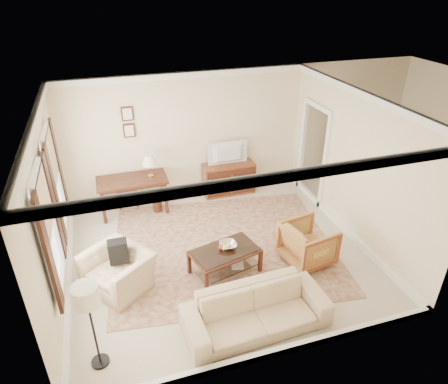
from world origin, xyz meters
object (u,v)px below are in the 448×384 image
club_armchair (118,265)px  sofa (257,306)px  writing_desk (132,183)px  tv (229,147)px  sideboard (229,179)px  striped_armchair (308,242)px  coffee_table (225,255)px

club_armchair → sofa: (1.88, -1.52, -0.03)m
writing_desk → tv: tv is taller
club_armchair → sideboard: bearing=96.2°
striped_armchair → sofa: size_ratio=0.39×
writing_desk → sofa: sofa is taller
sideboard → sofa: bearing=-102.5°
club_armchair → striped_armchair: bearing=47.7°
tv → coffee_table: size_ratio=0.70×
sideboard → striped_armchair: striped_armchair is taller
club_armchair → tv: bearing=96.0°
sideboard → club_armchair: 3.82m
club_armchair → sofa: club_armchair is taller
sideboard → coffee_table: sideboard is taller
sideboard → sofa: sofa is taller
coffee_table → club_armchair: club_armchair is taller
sideboard → club_armchair: size_ratio=1.18×
sideboard → club_armchair: club_armchair is taller
coffee_table → club_armchair: (-1.81, 0.19, 0.08)m
striped_armchair → sofa: (-1.48, -1.19, -0.00)m
writing_desk → coffee_table: writing_desk is taller
sofa → tv: bearing=74.7°
tv → club_armchair: size_ratio=0.87×
coffee_table → striped_armchair: bearing=-5.1°
writing_desk → sideboard: 2.30m
sofa → writing_desk: bearing=106.3°
striped_armchair → club_armchair: 3.38m
sideboard → club_armchair: (-2.80, -2.61, 0.08)m
sideboard → coffee_table: 2.96m
tv → writing_desk: bearing=4.7°
sideboard → striped_armchair: bearing=-79.1°
writing_desk → sideboard: size_ratio=1.22×
sideboard → sofa: 4.23m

